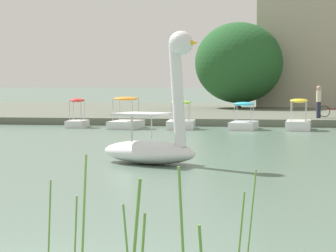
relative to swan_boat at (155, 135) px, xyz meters
The scene contains 11 objects.
shore_bank_far 29.89m from the swan_boat, 89.56° to the left, with size 137.71×26.82×0.40m, color #5B6051.
swan_boat is the anchor object (origin of this frame).
pedal_boat_yellow 15.32m from the swan_boat, 71.50° to the left, with size 1.39×2.40×1.56m.
pedal_boat_cyan 14.71m from the swan_boat, 81.65° to the left, with size 1.49×2.43×1.39m.
pedal_boat_lime 14.56m from the swan_boat, 94.18° to the left, with size 1.45×2.21×1.45m.
pedal_boat_orange 14.96m from the swan_boat, 105.21° to the left, with size 1.60×2.46×1.63m.
pedal_boat_red 16.21m from the swan_boat, 114.15° to the left, with size 0.99×1.73×1.53m.
tree_willow_overhanging 32.03m from the swan_boat, 87.86° to the left, with size 9.35×9.31×6.56m.
person_on_path 19.36m from the swan_boat, 71.52° to the left, with size 0.26×0.26×1.79m.
bicycle_parked 20.53m from the swan_boat, 70.01° to the left, with size 1.58×0.46×0.66m.
reed_clump_foreground 11.99m from the swan_boat, 80.81° to the right, with size 2.10×1.16×1.55m.
Camera 1 is at (2.92, -7.29, 2.38)m, focal length 70.11 mm.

